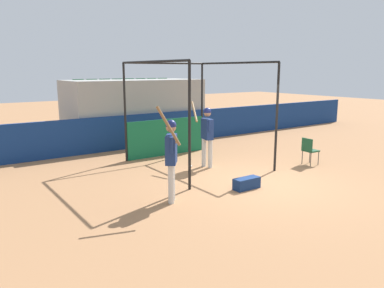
{
  "coord_description": "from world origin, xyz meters",
  "views": [
    {
      "loc": [
        -6.84,
        -6.67,
        2.89
      ],
      "look_at": [
        -1.4,
        1.08,
        1.01
      ],
      "focal_mm": 35.0,
      "sensor_mm": 36.0,
      "label": 1
    }
  ],
  "objects_px": {
    "folding_chair": "(309,148)",
    "equipment_bag": "(247,183)",
    "baseball": "(191,166)",
    "player_batter": "(207,131)",
    "player_waiting": "(171,152)"
  },
  "relations": [
    {
      "from": "folding_chair",
      "to": "equipment_bag",
      "type": "xyz_separation_m",
      "value": [
        -3.22,
        -0.66,
        -0.38
      ]
    },
    {
      "from": "folding_chair",
      "to": "baseball",
      "type": "distance_m",
      "value": 3.69
    },
    {
      "from": "player_batter",
      "to": "player_waiting",
      "type": "xyz_separation_m",
      "value": [
        -2.48,
        -1.98,
        0.04
      ]
    },
    {
      "from": "player_waiting",
      "to": "equipment_bag",
      "type": "distance_m",
      "value": 2.26
    },
    {
      "from": "folding_chair",
      "to": "equipment_bag",
      "type": "relative_size",
      "value": 1.2
    },
    {
      "from": "equipment_bag",
      "to": "player_waiting",
      "type": "bearing_deg",
      "value": 172.23
    },
    {
      "from": "player_batter",
      "to": "equipment_bag",
      "type": "height_order",
      "value": "player_batter"
    },
    {
      "from": "player_batter",
      "to": "equipment_bag",
      "type": "distance_m",
      "value": 2.49
    },
    {
      "from": "baseball",
      "to": "equipment_bag",
      "type": "bearing_deg",
      "value": -91.08
    },
    {
      "from": "player_waiting",
      "to": "equipment_bag",
      "type": "height_order",
      "value": "player_waiting"
    },
    {
      "from": "folding_chair",
      "to": "baseball",
      "type": "height_order",
      "value": "folding_chair"
    },
    {
      "from": "player_batter",
      "to": "baseball",
      "type": "xyz_separation_m",
      "value": [
        -0.42,
        0.22,
        -1.06
      ]
    },
    {
      "from": "baseball",
      "to": "player_waiting",
      "type": "bearing_deg",
      "value": -133.12
    },
    {
      "from": "player_batter",
      "to": "baseball",
      "type": "bearing_deg",
      "value": 76.98
    },
    {
      "from": "player_batter",
      "to": "folding_chair",
      "type": "xyz_separation_m",
      "value": [
        2.75,
        -1.6,
        -0.58
      ]
    }
  ]
}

